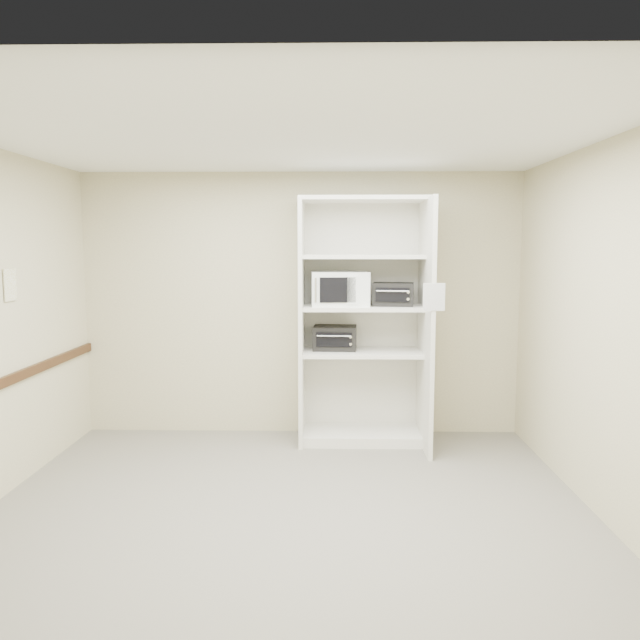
{
  "coord_description": "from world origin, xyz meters",
  "views": [
    {
      "loc": [
        0.32,
        -4.43,
        1.94
      ],
      "look_at": [
        0.21,
        1.42,
        1.26
      ],
      "focal_mm": 35.0,
      "sensor_mm": 36.0,
      "label": 1
    }
  ],
  "objects_px": {
    "shelving_unit": "(367,329)",
    "microwave": "(340,288)",
    "toaster_oven_lower": "(335,338)",
    "toaster_oven_upper": "(393,294)"
  },
  "relations": [
    {
      "from": "shelving_unit",
      "to": "toaster_oven_upper",
      "type": "xyz_separation_m",
      "value": [
        0.25,
        -0.03,
        0.35
      ]
    },
    {
      "from": "microwave",
      "to": "shelving_unit",
      "type": "bearing_deg",
      "value": -3.23
    },
    {
      "from": "microwave",
      "to": "toaster_oven_lower",
      "type": "distance_m",
      "value": 0.5
    },
    {
      "from": "microwave",
      "to": "toaster_oven_upper",
      "type": "relative_size",
      "value": 1.42
    },
    {
      "from": "shelving_unit",
      "to": "microwave",
      "type": "distance_m",
      "value": 0.49
    },
    {
      "from": "shelving_unit",
      "to": "microwave",
      "type": "bearing_deg",
      "value": -179.57
    },
    {
      "from": "toaster_oven_upper",
      "to": "toaster_oven_lower",
      "type": "relative_size",
      "value": 0.92
    },
    {
      "from": "microwave",
      "to": "toaster_oven_upper",
      "type": "distance_m",
      "value": 0.53
    },
    {
      "from": "toaster_oven_upper",
      "to": "toaster_oven_lower",
      "type": "distance_m",
      "value": 0.73
    },
    {
      "from": "shelving_unit",
      "to": "toaster_oven_upper",
      "type": "height_order",
      "value": "shelving_unit"
    }
  ]
}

